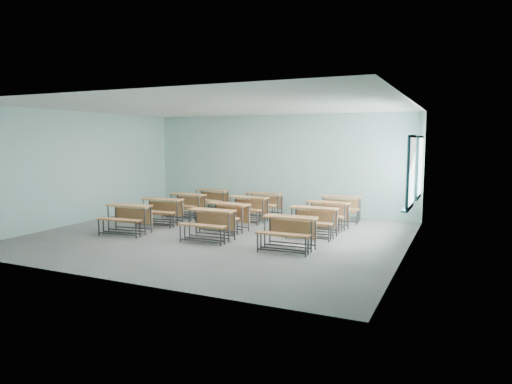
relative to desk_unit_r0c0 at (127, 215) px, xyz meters
The scene contains 13 objects.
room 2.70m from the desk_unit_r0c0, 18.88° to the left, with size 9.04×8.04×3.24m.
desk_unit_r0c0 is the anchor object (origin of this frame).
desk_unit_r0c1 2.33m from the desk_unit_r0c0, ahead, with size 1.18×0.81×0.73m.
desk_unit_r0c2 4.38m from the desk_unit_r0c0, ahead, with size 1.19×0.81×0.73m.
desk_unit_r1c0 1.38m from the desk_unit_r0c0, 88.57° to the left, with size 1.24×0.90×0.73m.
desk_unit_r1c1 2.53m from the desk_unit_r0c0, 32.19° to the left, with size 1.26×0.92×0.73m.
desk_unit_r1c2 4.72m from the desk_unit_r0c0, 19.72° to the left, with size 1.17×0.78×0.73m.
desk_unit_r2c0 2.69m from the desk_unit_r0c0, 89.97° to the left, with size 1.22×0.87×0.73m.
desk_unit_r2c1 3.48m from the desk_unit_r0c0, 53.78° to the left, with size 1.18×0.80×0.73m.
desk_unit_r2c2 5.22m from the desk_unit_r0c0, 31.30° to the left, with size 1.23×0.89×0.73m.
desk_unit_r3c0 4.06m from the desk_unit_r0c0, 88.86° to the left, with size 1.20×0.83×0.73m.
desk_unit_r3c1 4.42m from the desk_unit_r0c0, 61.87° to the left, with size 1.19×0.82×0.73m.
desk_unit_r3c2 6.08m from the desk_unit_r0c0, 41.90° to the left, with size 1.23×0.89×0.73m.
Camera 1 is at (5.56, -9.86, 2.39)m, focal length 32.00 mm.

